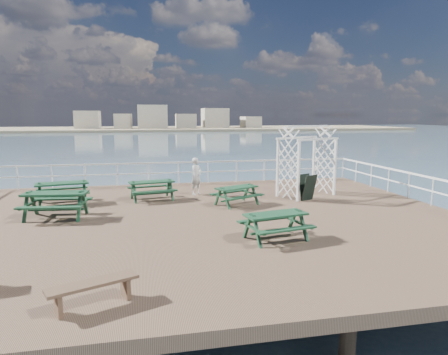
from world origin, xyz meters
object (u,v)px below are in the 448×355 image
(picnic_table_b, at_px, (152,186))
(trellis_arbor, at_px, (307,165))
(picnic_table_d, at_px, (56,199))
(picnic_table_a, at_px, (62,188))
(picnic_table_e, at_px, (276,220))
(picnic_table_c, at_px, (237,192))
(person, at_px, (196,176))
(flat_bench_near, at_px, (93,288))

(picnic_table_b, bearing_deg, trellis_arbor, -14.78)
(picnic_table_d, bearing_deg, picnic_table_a, 102.06)
(picnic_table_e, bearing_deg, picnic_table_c, 79.05)
(trellis_arbor, bearing_deg, picnic_table_c, 175.68)
(picnic_table_a, height_order, picnic_table_e, picnic_table_a)
(trellis_arbor, bearing_deg, picnic_table_d, 167.20)
(picnic_table_c, relative_size, person, 1.28)
(picnic_table_e, xyz_separation_m, trellis_arbor, (3.22, 5.49, 0.78))
(picnic_table_d, distance_m, picnic_table_e, 7.33)
(picnic_table_b, relative_size, picnic_table_e, 1.01)
(picnic_table_e, distance_m, person, 6.78)
(picnic_table_a, xyz_separation_m, person, (5.27, 0.72, 0.20))
(flat_bench_near, distance_m, person, 10.19)
(picnic_table_a, distance_m, picnic_table_c, 6.69)
(picnic_table_c, height_order, flat_bench_near, picnic_table_c)
(picnic_table_e, bearing_deg, flat_bench_near, -157.26)
(picnic_table_b, xyz_separation_m, picnic_table_e, (3.18, -5.96, -0.01))
(flat_bench_near, bearing_deg, picnic_table_b, 58.47)
(picnic_table_c, distance_m, person, 2.63)
(picnic_table_b, bearing_deg, flat_bench_near, -108.52)
(picnic_table_d, distance_m, flat_bench_near, 6.97)
(flat_bench_near, relative_size, trellis_arbor, 0.55)
(picnic_table_e, distance_m, flat_bench_near, 5.37)
(trellis_arbor, xyz_separation_m, person, (-4.50, 1.16, -0.52))
(picnic_table_e, bearing_deg, picnic_table_d, 138.36)
(picnic_table_a, height_order, flat_bench_near, picnic_table_a)
(picnic_table_a, distance_m, picnic_table_d, 2.28)
(flat_bench_near, bearing_deg, picnic_table_d, 82.40)
(picnic_table_c, bearing_deg, picnic_table_b, 127.96)
(picnic_table_c, distance_m, picnic_table_d, 6.33)
(picnic_table_a, height_order, person, person)
(picnic_table_a, bearing_deg, flat_bench_near, -87.16)
(picnic_table_a, relative_size, flat_bench_near, 1.34)
(picnic_table_d, height_order, picnic_table_e, picnic_table_d)
(picnic_table_c, xyz_separation_m, flat_bench_near, (-4.37, -7.38, -0.16))
(picnic_table_b, bearing_deg, picnic_table_a, 170.02)
(trellis_arbor, relative_size, person, 1.86)
(picnic_table_b, xyz_separation_m, trellis_arbor, (6.40, -0.47, 0.76))
(picnic_table_d, bearing_deg, picnic_table_c, 13.12)
(person, bearing_deg, picnic_table_d, 170.88)
(person, bearing_deg, picnic_table_a, 148.17)
(picnic_table_d, height_order, person, person)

